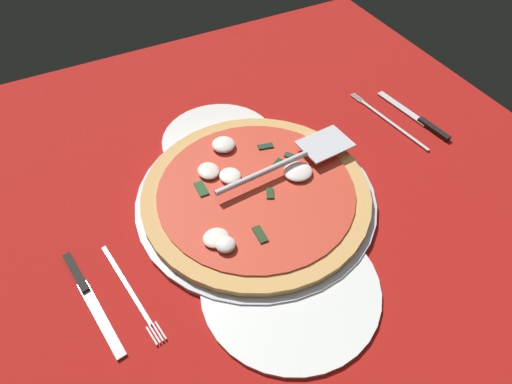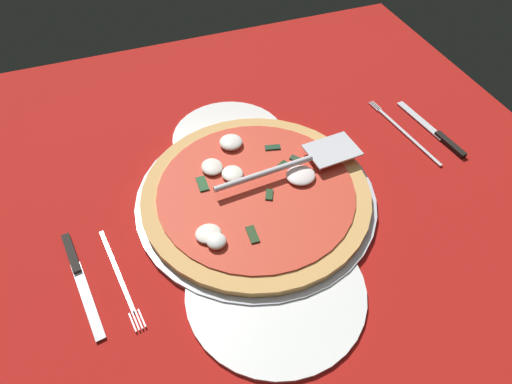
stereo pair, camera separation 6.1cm
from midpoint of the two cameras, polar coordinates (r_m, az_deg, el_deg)
ground_plane at (r=79.39cm, az=4.79°, el=0.95°), size 104.39×104.39×0.80cm
pizza_pan at (r=75.49cm, az=2.33°, el=-0.94°), size 40.03×40.03×1.28cm
dinner_plate_left at (r=65.79cm, az=5.25°, el=-12.48°), size 25.78×25.78×1.00cm
dinner_plate_right at (r=86.58cm, az=-1.44°, el=6.82°), size 21.36×21.36×1.00cm
pizza at (r=74.45cm, az=2.27°, el=-0.15°), size 37.92×37.92×2.96cm
pizza_server at (r=76.48cm, az=7.81°, el=3.65°), size 7.13×26.72×1.00cm
place_setting_near at (r=94.29cm, az=21.86°, el=6.79°), size 20.99×13.45×1.40cm
place_setting_far at (r=69.71cm, az=-16.94°, el=-10.43°), size 20.74×14.08×1.40cm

